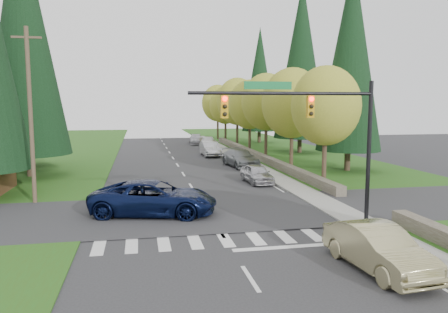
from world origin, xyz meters
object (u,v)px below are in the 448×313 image
object	(u,v)px
parked_car_e	(196,139)
sedan_champagne	(378,248)
parked_car_a	(257,174)
parked_car_b	(240,158)
parked_car_c	(210,149)
suv_navy	(154,198)
parked_car_d	(208,142)

from	to	relation	value
parked_car_e	sedan_champagne	bearing A→B (deg)	-87.26
parked_car_a	sedan_champagne	bearing A→B (deg)	-94.85
parked_car_b	parked_car_e	world-z (taller)	parked_car_b
parked_car_c	parked_car_e	xyz separation A→B (m)	(0.35, 14.57, -0.12)
suv_navy	parked_car_c	bearing A→B (deg)	-2.30
suv_navy	parked_car_d	size ratio (longest dim) A/B	1.36
sedan_champagne	parked_car_c	size ratio (longest dim) A/B	0.97
sedan_champagne	suv_navy	world-z (taller)	suv_navy
suv_navy	parked_car_e	distance (m)	40.29
suv_navy	parked_car_c	xyz separation A→B (m)	(7.01, 25.03, -0.09)
parked_car_a	parked_car_b	distance (m)	8.42
sedan_champagne	parked_car_b	xyz separation A→B (m)	(1.10, 25.46, 0.00)
parked_car_c	parked_car_e	size ratio (longest dim) A/B	1.04
sedan_champagne	suv_navy	bearing A→B (deg)	123.00
sedan_champagne	parked_car_d	xyz separation A→B (m)	(0.78, 42.37, 0.03)
suv_navy	parked_car_b	distance (m)	18.36
suv_navy	parked_car_e	world-z (taller)	suv_navy
parked_car_a	parked_car_d	world-z (taller)	parked_car_d
parked_car_e	parked_car_c	bearing A→B (deg)	-88.56
sedan_champagne	parked_car_c	distance (m)	34.18
parked_car_d	parked_car_c	bearing A→B (deg)	-90.97
parked_car_e	suv_navy	bearing A→B (deg)	-97.72
suv_navy	parked_car_b	xyz separation A→B (m)	(8.41, 16.32, -0.11)
suv_navy	parked_car_e	xyz separation A→B (m)	(7.36, 39.61, -0.21)
sedan_champagne	parked_car_b	size ratio (longest dim) A/B	0.88
parked_car_d	suv_navy	bearing A→B (deg)	-97.20
parked_car_b	parked_car_c	world-z (taller)	parked_car_c
parked_car_d	parked_car_e	size ratio (longest dim) A/B	1.01
suv_navy	parked_car_d	xyz separation A→B (m)	(8.09, 33.23, -0.09)
parked_car_b	parked_car_e	xyz separation A→B (m)	(-1.05, 23.29, -0.10)
parked_car_a	parked_car_d	size ratio (longest dim) A/B	0.84
sedan_champagne	parked_car_a	size ratio (longest dim) A/B	1.19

